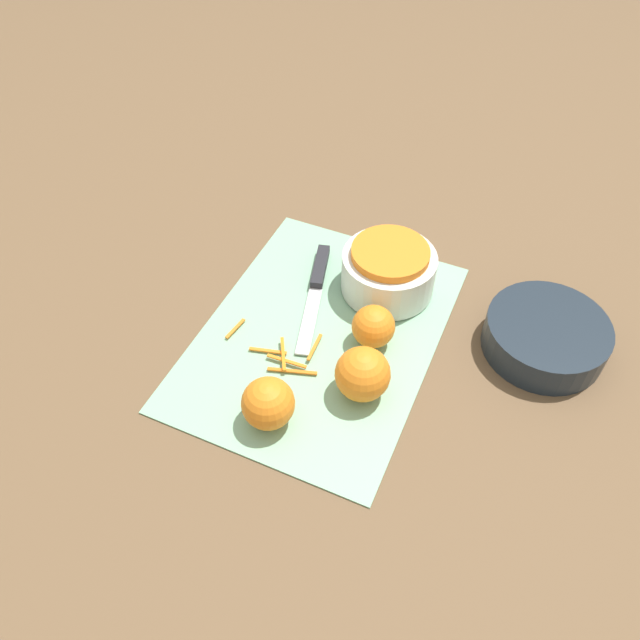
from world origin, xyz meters
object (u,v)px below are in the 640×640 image
at_px(bowl_dark, 545,336).
at_px(orange_back, 373,326).
at_px(orange_left, 363,374).
at_px(orange_right, 270,404).
at_px(knife, 318,279).
at_px(bowl_speckled, 389,270).

xyz_separation_m(bowl_dark, orange_back, (0.10, -0.24, 0.01)).
distance_m(bowl_dark, orange_back, 0.26).
bearing_deg(orange_left, orange_right, -45.10).
height_order(bowl_dark, knife, bowl_dark).
distance_m(bowl_dark, orange_right, 0.43).
xyz_separation_m(bowl_speckled, orange_left, (0.21, 0.04, -0.00)).
bearing_deg(bowl_speckled, orange_back, 9.16).
bearing_deg(bowl_dark, orange_left, -49.09).
relative_size(bowl_speckled, bowl_dark, 0.83).
height_order(bowl_speckled, orange_right, bowl_speckled).
xyz_separation_m(orange_left, orange_right, (0.10, -0.10, -0.00)).
bearing_deg(orange_right, orange_left, 134.90).
bearing_deg(orange_right, bowl_dark, 132.17).
distance_m(knife, orange_right, 0.28).
xyz_separation_m(bowl_dark, knife, (0.01, -0.37, -0.01)).
bearing_deg(orange_left, bowl_dark, 130.91).
bearing_deg(orange_left, bowl_speckled, -169.77).
relative_size(knife, orange_left, 2.94).
xyz_separation_m(bowl_speckled, orange_right, (0.31, -0.06, -0.00)).
bearing_deg(bowl_dark, orange_back, -67.88).
xyz_separation_m(bowl_speckled, orange_back, (0.12, 0.02, -0.01)).
distance_m(bowl_speckled, orange_back, 0.12).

